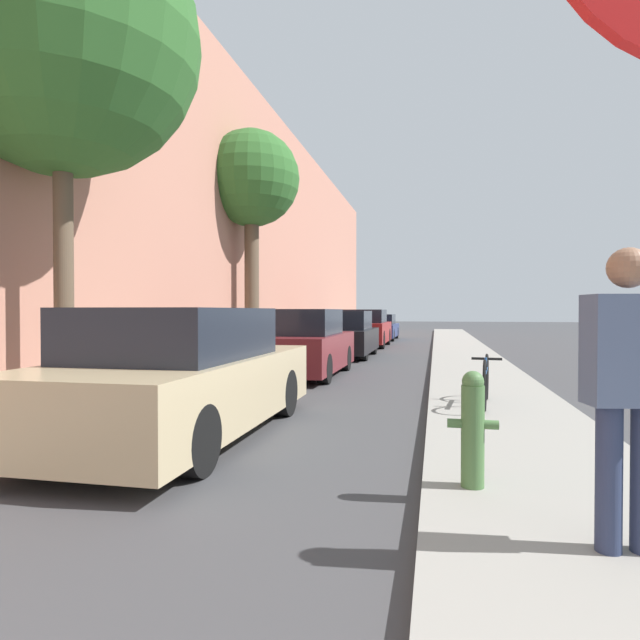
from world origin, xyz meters
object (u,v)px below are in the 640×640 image
object	(u,v)px
street_tree_near	(62,38)
pedestrian	(627,381)
street_tree_far	(252,182)
parked_car_maroon	(301,345)
parked_car_navy	(378,328)
parked_car_champagne	(183,376)
bicycle	(486,380)
parked_car_black	(342,335)
parked_car_red	(366,329)
fire_hydrant	(473,427)

from	to	relation	value
street_tree_near	pedestrian	world-z (taller)	street_tree_near
pedestrian	street_tree_far	bearing A→B (deg)	-71.97
parked_car_maroon	street_tree_near	size ratio (longest dim) A/B	0.56
parked_car_maroon	parked_car_navy	bearing A→B (deg)	89.63
parked_car_champagne	pedestrian	xyz separation A→B (m)	(3.91, -2.46, 0.37)
pedestrian	bicycle	size ratio (longest dim) A/B	1.00
parked_car_navy	bicycle	size ratio (longest dim) A/B	2.63
street_tree_near	parked_car_black	bearing A→B (deg)	77.59
street_tree_far	pedestrian	xyz separation A→B (m)	(6.40, -11.90, -4.21)
parked_car_maroon	street_tree_far	world-z (taller)	street_tree_far
parked_car_red	street_tree_far	xyz separation A→B (m)	(-2.55, -6.66, 4.57)
parked_car_maroon	parked_car_navy	xyz separation A→B (m)	(0.10, 15.41, -0.09)
parked_car_navy	bicycle	xyz separation A→B (m)	(3.55, -19.15, -0.14)
parked_car_navy	fire_hydrant	size ratio (longest dim) A/B	5.03
parked_car_champagne	pedestrian	size ratio (longest dim) A/B	2.67
parked_car_maroon	bicycle	size ratio (longest dim) A/B	2.36
parked_car_maroon	street_tree_near	world-z (taller)	street_tree_near
pedestrian	fire_hydrant	bearing A→B (deg)	-61.80
parked_car_red	fire_hydrant	distance (m)	17.86
street_tree_far	pedestrian	size ratio (longest dim) A/B	3.95
street_tree_near	pedestrian	size ratio (longest dim) A/B	4.18
street_tree_near	fire_hydrant	distance (m)	7.55
fire_hydrant	pedestrian	xyz separation A→B (m)	(0.76, -0.96, 0.50)
bicycle	street_tree_near	bearing A→B (deg)	-160.55
parked_car_red	street_tree_near	distance (m)	16.04
parked_car_champagne	bicycle	size ratio (longest dim) A/B	2.67
parked_car_maroon	pedestrian	bearing A→B (deg)	-64.59
parked_car_red	bicycle	world-z (taller)	parked_car_red
parked_car_maroon	bicycle	world-z (taller)	parked_car_maroon
parked_car_navy	street_tree_near	size ratio (longest dim) A/B	0.63
parked_car_champagne	parked_car_maroon	size ratio (longest dim) A/B	1.13
parked_car_navy	street_tree_near	distance (m)	21.12
street_tree_far	bicycle	bearing A→B (deg)	-50.01
parked_car_maroon	bicycle	xyz separation A→B (m)	(3.65, -3.73, -0.22)
street_tree_far	parked_car_navy	bearing A→B (deg)	78.14
parked_car_red	fire_hydrant	world-z (taller)	parked_car_red
parked_car_maroon	pedestrian	world-z (taller)	pedestrian
street_tree_far	bicycle	distance (m)	10.58
parked_car_champagne	street_tree_far	distance (m)	10.78
parked_car_champagne	street_tree_far	size ratio (longest dim) A/B	0.67
parked_car_navy	bicycle	bearing A→B (deg)	-79.48
parked_car_navy	parked_car_red	bearing A→B (deg)	-89.51
bicycle	parked_car_navy	bearing A→B (deg)	107.12
parked_car_black	street_tree_near	distance (m)	11.32
parked_car_black	fire_hydrant	distance (m)	12.90
parked_car_maroon	street_tree_far	size ratio (longest dim) A/B	0.60
parked_car_black	street_tree_near	size ratio (longest dim) A/B	0.55
parked_car_black	pedestrian	bearing A→B (deg)	-73.70
parked_car_red	street_tree_far	world-z (taller)	street_tree_far
parked_car_black	street_tree_far	bearing A→B (deg)	-147.62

